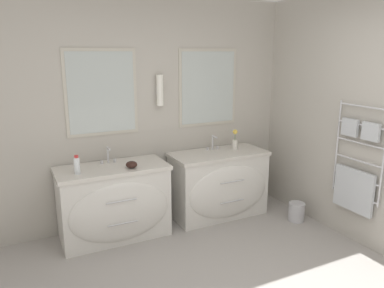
% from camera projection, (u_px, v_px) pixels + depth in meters
% --- Properties ---
extents(wall_back, '(5.17, 0.16, 2.60)m').
position_uv_depth(wall_back, '(145.00, 112.00, 4.32)').
color(wall_back, '#B2ADA3').
rests_on(wall_back, ground_plane).
extents(wall_right, '(0.13, 4.40, 2.60)m').
position_uv_depth(wall_right, '(346.00, 118.00, 4.00)').
color(wall_right, '#B2ADA3').
rests_on(wall_right, ground_plane).
extents(vanity_left, '(1.17, 0.62, 0.80)m').
position_uv_depth(vanity_left, '(115.00, 202.00, 4.02)').
color(vanity_left, silver).
rests_on(vanity_left, ground_plane).
extents(vanity_right, '(1.17, 0.62, 0.80)m').
position_uv_depth(vanity_right, '(219.00, 184.00, 4.58)').
color(vanity_right, silver).
rests_on(vanity_right, ground_plane).
extents(faucet_left, '(0.17, 0.12, 0.18)m').
position_uv_depth(faucet_left, '(108.00, 156.00, 4.05)').
color(faucet_left, silver).
rests_on(faucet_left, vanity_left).
extents(faucet_right, '(0.17, 0.12, 0.18)m').
position_uv_depth(faucet_right, '(213.00, 143.00, 4.61)').
color(faucet_right, silver).
rests_on(faucet_right, vanity_right).
extents(toiletry_bottle, '(0.06, 0.06, 0.19)m').
position_uv_depth(toiletry_bottle, '(77.00, 165.00, 3.70)').
color(toiletry_bottle, silver).
rests_on(toiletry_bottle, vanity_left).
extents(amenity_bowl, '(0.12, 0.12, 0.07)m').
position_uv_depth(amenity_bowl, '(131.00, 165.00, 3.90)').
color(amenity_bowl, black).
rests_on(amenity_bowl, vanity_left).
extents(flower_vase, '(0.07, 0.07, 0.25)m').
position_uv_depth(flower_vase, '(235.00, 141.00, 4.63)').
color(flower_vase, silver).
rests_on(flower_vase, vanity_right).
extents(waste_bin, '(0.20, 0.20, 0.22)m').
position_uv_depth(waste_bin, '(296.00, 211.00, 4.49)').
color(waste_bin, '#B7B7BC').
rests_on(waste_bin, ground_plane).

